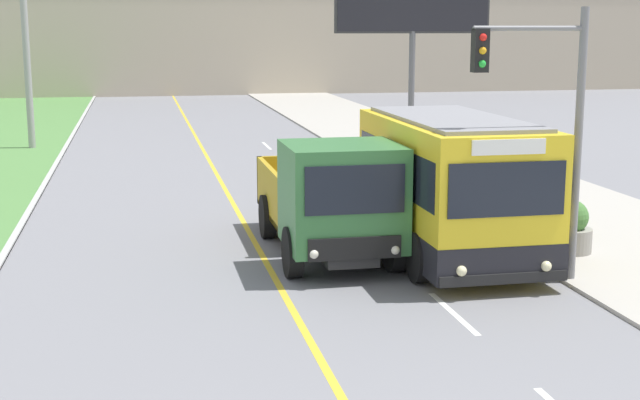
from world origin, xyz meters
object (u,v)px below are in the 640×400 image
(traffic_light_mast, at_px, (546,110))
(planter_round_second, at_px, (492,198))
(billboard_large, at_px, (413,3))
(planter_round_near, at_px, (571,229))
(city_bus, at_px, (451,188))
(dump_truck, at_px, (334,202))
(utility_pole_far, at_px, (24,5))

(traffic_light_mast, xyz_separation_m, planter_round_second, (1.38, 5.74, -2.85))
(traffic_light_mast, height_order, billboard_large, billboard_large)
(billboard_large, height_order, planter_round_near, billboard_large)
(city_bus, height_order, planter_round_second, city_bus)
(dump_truck, distance_m, traffic_light_mast, 4.81)
(utility_pole_far, distance_m, planter_round_near, 25.41)
(dump_truck, bearing_deg, city_bus, -4.73)
(city_bus, bearing_deg, utility_pole_far, 117.93)
(planter_round_second, bearing_deg, traffic_light_mast, -103.49)
(utility_pole_far, xyz_separation_m, billboard_large, (14.84, -5.00, 0.03))
(city_bus, height_order, billboard_large, billboard_large)
(traffic_light_mast, height_order, planter_round_near, traffic_light_mast)
(utility_pole_far, xyz_separation_m, planter_round_near, (13.60, -20.82, -5.23))
(planter_round_second, bearing_deg, dump_truck, -146.26)
(city_bus, distance_m, planter_round_second, 4.40)
(planter_round_near, bearing_deg, billboard_large, 85.49)
(dump_truck, relative_size, billboard_large, 0.81)
(city_bus, relative_size, dump_truck, 0.99)
(utility_pole_far, bearing_deg, planter_round_second, -51.94)
(dump_truck, relative_size, planter_round_second, 5.44)
(dump_truck, distance_m, planter_round_near, 5.31)
(traffic_light_mast, relative_size, planter_round_second, 4.76)
(traffic_light_mast, relative_size, planter_round_near, 4.57)
(city_bus, xyz_separation_m, billboard_large, (3.95, 15.54, 4.29))
(city_bus, bearing_deg, planter_round_near, -5.90)
(billboard_large, distance_m, planter_round_near, 16.71)
(utility_pole_far, distance_m, billboard_large, 15.66)
(city_bus, bearing_deg, billboard_large, 75.73)
(billboard_large, xyz_separation_m, planter_round_near, (-1.25, -15.81, -5.26))
(dump_truck, bearing_deg, traffic_light_mast, -34.09)
(dump_truck, height_order, billboard_large, billboard_large)
(planter_round_near, bearing_deg, city_bus, 174.10)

